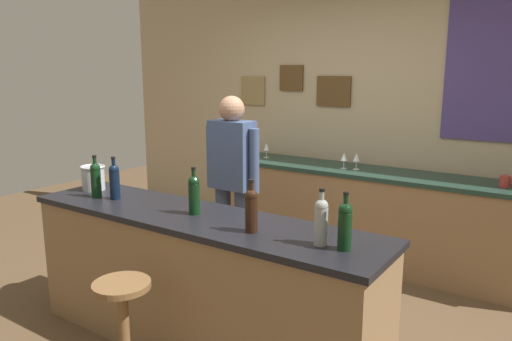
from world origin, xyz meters
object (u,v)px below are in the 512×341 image
object	(u,v)px
wine_glass_c	(357,158)
ice_bucket	(93,177)
wine_bottle_e	(321,220)
bar_stool	(124,319)
wine_bottle_b	(114,180)
wine_bottle_a	(96,179)
wine_bottle_c	(194,193)
wine_bottle_f	(345,224)
wine_glass_a	(266,147)
wine_glass_b	(344,157)
coffee_mug	(505,181)
wine_bottle_d	(251,209)
bartender	(232,179)

from	to	relation	value
wine_glass_c	ice_bucket	bearing A→B (deg)	-124.05
wine_bottle_e	ice_bucket	xyz separation A→B (m)	(-1.99, 0.11, -0.04)
bar_stool	wine_bottle_b	world-z (taller)	wine_bottle_b
wine_glass_c	wine_bottle_b	bearing A→B (deg)	-115.34
wine_bottle_a	wine_bottle_e	distance (m)	1.79
wine_bottle_c	wine_glass_c	world-z (taller)	wine_bottle_c
wine_bottle_f	ice_bucket	size ratio (longest dim) A/B	1.63
wine_bottle_a	wine_glass_a	distance (m)	2.13
ice_bucket	wine_glass_b	size ratio (longest dim) A/B	1.21
wine_bottle_f	wine_glass_c	size ratio (longest dim) A/B	1.97
wine_bottle_c	coffee_mug	bearing A→B (deg)	52.81
wine_bottle_d	bar_stool	bearing A→B (deg)	-133.91
wine_bottle_e	wine_bottle_f	bearing A→B (deg)	2.38
bar_stool	wine_bottle_b	size ratio (longest dim) A/B	2.22
bartender	wine_bottle_e	xyz separation A→B (m)	(1.29, -0.94, 0.12)
wine_bottle_e	wine_glass_c	xyz separation A→B (m)	(-0.67, 2.06, -0.05)
wine_bottle_a	coffee_mug	size ratio (longest dim) A/B	2.45
wine_bottle_c	wine_bottle_b	bearing A→B (deg)	-176.99
bartender	wine_glass_a	distance (m)	1.25
wine_bottle_e	wine_glass_a	size ratio (longest dim) A/B	1.97
wine_bottle_c	wine_bottle_d	distance (m)	0.51
wine_glass_b	coffee_mug	bearing A→B (deg)	1.44
wine_bottle_a	bar_stool	bearing A→B (deg)	-31.86
wine_bottle_a	wine_bottle_c	bearing A→B (deg)	4.81
wine_bottle_a	wine_bottle_c	distance (m)	0.87
bartender	wine_glass_b	size ratio (longest dim) A/B	10.45
wine_bottle_e	wine_glass_c	world-z (taller)	wine_bottle_e
bartender	wine_bottle_e	size ratio (longest dim) A/B	5.29
bar_stool	wine_bottle_c	xyz separation A→B (m)	(0.00, 0.61, 0.60)
wine_bottle_d	wine_bottle_e	xyz separation A→B (m)	(0.42, 0.03, 0.00)
wine_bottle_a	ice_bucket	xyz separation A→B (m)	(-0.19, 0.12, -0.04)
wine_glass_a	coffee_mug	world-z (taller)	wine_glass_a
wine_bottle_f	wine_glass_c	distance (m)	2.20
wine_bottle_a	coffee_mug	bearing A→B (deg)	41.01
bar_stool	wine_glass_b	world-z (taller)	wine_glass_b
wine_bottle_c	wine_glass_a	distance (m)	2.20
wine_bottle_b	wine_glass_a	size ratio (longest dim) A/B	1.97
wine_bottle_c	wine_bottle_e	bearing A→B (deg)	-3.42
bartender	wine_bottle_f	size ratio (longest dim) A/B	5.29
bartender	wine_bottle_e	distance (m)	1.60
bar_stool	ice_bucket	world-z (taller)	ice_bucket
wine_bottle_b	coffee_mug	size ratio (longest dim) A/B	2.45
ice_bucket	wine_glass_a	xyz separation A→B (m)	(0.28, 2.01, -0.01)
wine_bottle_f	wine_bottle_b	bearing A→B (deg)	179.60
wine_glass_c	bar_stool	bearing A→B (deg)	-95.67
wine_bottle_d	coffee_mug	xyz separation A→B (m)	(1.02, 2.09, -0.11)
wine_glass_a	coffee_mug	xyz separation A→B (m)	(2.31, -0.05, -0.06)
wine_glass_c	coffee_mug	xyz separation A→B (m)	(1.27, 0.00, -0.06)
wine_bottle_a	wine_bottle_e	xyz separation A→B (m)	(1.79, 0.02, 0.00)
coffee_mug	wine_glass_c	bearing A→B (deg)	-179.81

